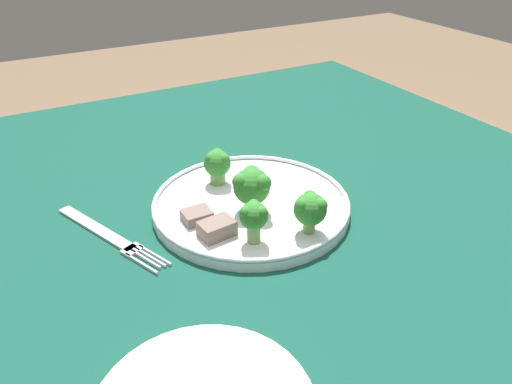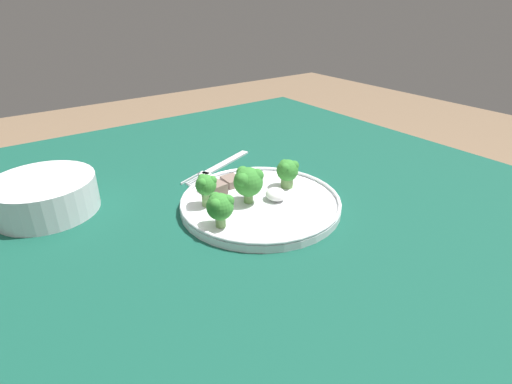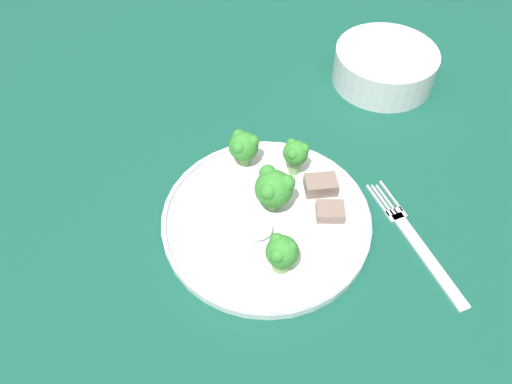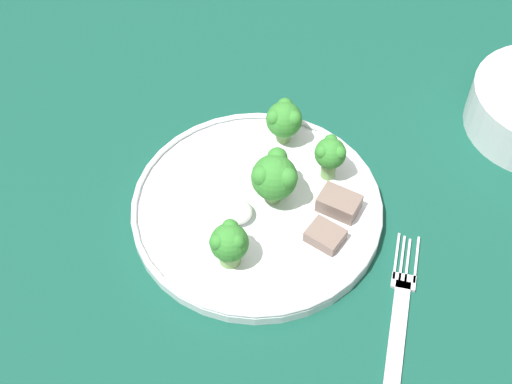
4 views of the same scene
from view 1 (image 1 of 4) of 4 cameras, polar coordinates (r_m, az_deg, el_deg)
table at (r=0.70m, az=-0.94°, el=-10.93°), size 1.11×1.12×0.77m
dinner_plate at (r=0.67m, az=-0.57°, el=-1.40°), size 0.26×0.26×0.02m
fork at (r=0.65m, az=-16.46°, el=-4.85°), size 0.09×0.19×0.00m
broccoli_floret_near_rim_left at (r=0.59m, az=6.22°, el=-1.91°), size 0.04×0.04×0.05m
broccoli_floret_center_left at (r=0.63m, az=-0.51°, el=0.77°), size 0.05×0.05×0.06m
broccoli_floret_back_left at (r=0.57m, az=-0.26°, el=-2.82°), size 0.03×0.03×0.05m
broccoli_floret_front_left at (r=0.70m, az=-4.46°, el=3.25°), size 0.04×0.04×0.05m
meat_slice_front_slice at (r=0.60m, az=-4.50°, el=-4.17°), size 0.04×0.03×0.02m
meat_slice_middle_slice at (r=0.63m, az=-6.77°, el=-2.71°), size 0.04×0.03×0.01m
sauce_dollop at (r=0.68m, az=-0.69°, el=0.65°), size 0.04×0.03×0.02m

